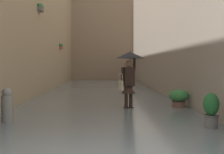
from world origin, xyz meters
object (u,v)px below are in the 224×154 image
Objects in this scene: potted_plant_near_left at (211,111)px; potted_plant_mid_left at (179,98)px; mooring_bollard at (7,106)px; person_wading at (129,68)px.

potted_plant_near_left reaches higher than potted_plant_mid_left.
mooring_bollard is at bearing -10.32° from potted_plant_near_left.
person_wading reaches higher than mooring_bollard.
mooring_bollard is at bearing 36.97° from person_wading.
mooring_bollard reaches higher than potted_plant_near_left.
potted_plant_near_left is at bearing 115.36° from person_wading.
potted_plant_mid_left is 0.73× the size of mooring_bollard.
mooring_bollard is (5.04, -0.92, 0.00)m from potted_plant_near_left.
person_wading is at bearing 2.42° from potted_plant_mid_left.
potted_plant_near_left is 5.12m from mooring_bollard.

